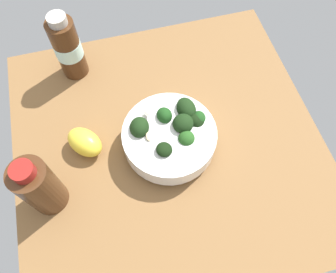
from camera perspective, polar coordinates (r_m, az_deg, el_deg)
name	(u,v)px	position (r cm, az deg, el deg)	size (l,w,h in cm)	color
ground_plane	(168,146)	(69.23, 0.03, -1.72)	(61.43, 61.43, 4.74)	brown
bowl_of_broccoli	(170,135)	(63.52, 0.27, 0.24)	(18.01, 18.01, 8.63)	white
lemon_wedge	(85,142)	(66.32, -14.15, -0.96)	(7.60, 5.01, 4.86)	yellow
bottle_tall	(68,48)	(74.13, -16.89, 14.42)	(5.74, 5.74, 15.84)	#472814
bottle_short	(39,187)	(60.26, -21.32, -8.05)	(6.42, 6.42, 14.90)	#472814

